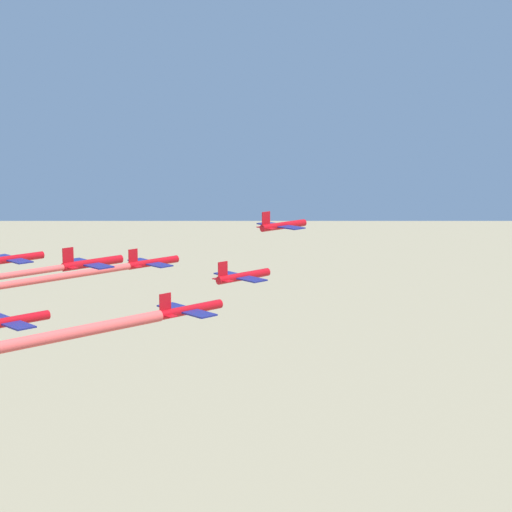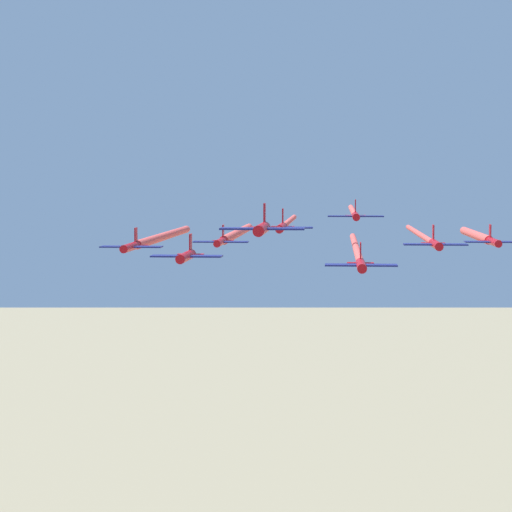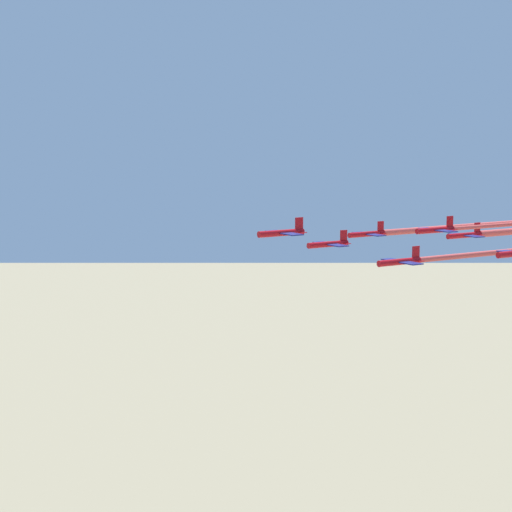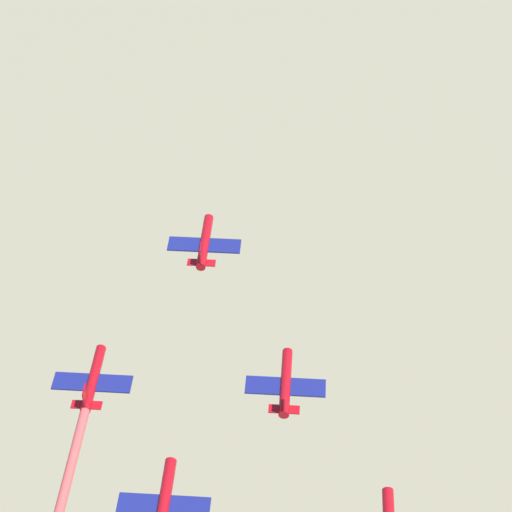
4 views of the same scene
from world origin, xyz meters
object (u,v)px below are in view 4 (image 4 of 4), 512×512
object	(u,v)px
jet_1	(93,381)
jet_2	(286,385)
jet_4	(164,504)
jet_0	(205,243)

from	to	relation	value
jet_1	jet_2	bearing A→B (deg)	-0.00
jet_2	jet_4	xyz separation A→B (m)	(-16.11, 9.55, 2.42)
jet_0	jet_4	bearing A→B (deg)	-90.00
jet_1	jet_0	bearing A→B (deg)	59.53
jet_0	jet_2	xyz separation A→B (m)	(-16.18, -9.44, -3.80)
jet_0	jet_2	world-z (taller)	jet_0
jet_0	jet_4	distance (m)	32.32
jet_1	jet_2	xyz separation A→B (m)	(-0.06, -18.99, 0.86)
jet_1	jet_2	size ratio (longest dim) A/B	1.00
jet_0	jet_1	world-z (taller)	jet_0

